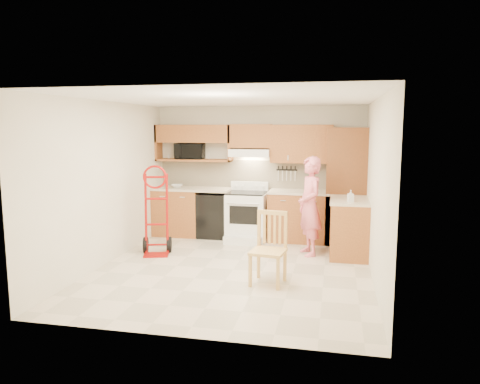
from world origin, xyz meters
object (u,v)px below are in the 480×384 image
(hand_truck, at_px, (156,215))
(microwave, at_px, (190,151))
(dining_chair, at_px, (268,249))
(range, at_px, (246,212))
(person, at_px, (310,206))

(hand_truck, bearing_deg, microwave, 70.42)
(microwave, bearing_deg, dining_chair, -58.12)
(microwave, distance_m, dining_chair, 3.43)
(microwave, bearing_deg, range, -18.99)
(microwave, relative_size, range, 0.52)
(range, relative_size, dining_chair, 1.09)
(range, bearing_deg, dining_chair, -71.88)
(range, distance_m, person, 1.44)
(hand_truck, bearing_deg, person, -4.23)
(microwave, xyz_separation_m, hand_truck, (-0.10, -1.54, -0.97))
(person, xyz_separation_m, dining_chair, (-0.46, -1.56, -0.33))
(person, relative_size, hand_truck, 1.22)
(range, distance_m, dining_chair, 2.42)
(microwave, relative_size, hand_truck, 0.41)
(hand_truck, relative_size, dining_chair, 1.37)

